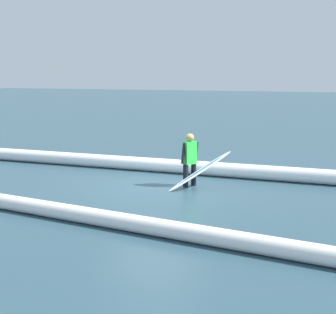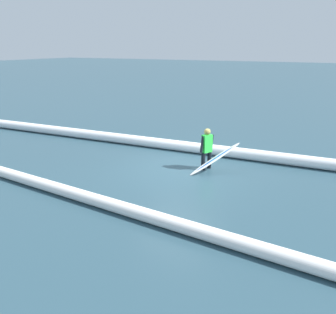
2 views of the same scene
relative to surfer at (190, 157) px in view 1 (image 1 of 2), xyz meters
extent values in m
plane|color=#2B4855|center=(0.82, 0.51, -0.80)|extent=(171.31, 171.31, 0.00)
cylinder|color=black|center=(-0.07, -0.12, -0.49)|extent=(0.14, 0.14, 0.62)
cylinder|color=black|center=(0.07, 0.12, -0.49)|extent=(0.14, 0.14, 0.62)
cube|color=#2DD83F|center=(0.00, 0.00, 0.12)|extent=(0.34, 0.39, 0.61)
sphere|color=#9F924B|center=(0.00, 0.00, 0.53)|extent=(0.22, 0.22, 0.22)
cylinder|color=black|center=(-0.10, -0.19, 0.12)|extent=(0.09, 0.20, 0.56)
cylinder|color=black|center=(0.10, 0.19, 0.12)|extent=(0.09, 0.22, 0.56)
ellipsoid|color=white|center=(-0.38, 0.20, -0.31)|extent=(1.47, 1.45, 1.00)
ellipsoid|color=blue|center=(-0.38, 0.20, -0.31)|extent=(1.09, 1.07, 0.81)
cylinder|color=white|center=(0.51, -1.55, -0.59)|extent=(22.78, 2.00, 0.42)
cylinder|color=white|center=(2.25, 3.96, -0.63)|extent=(17.29, 1.28, 0.34)
camera|label=1|loc=(-5.07, 12.00, 2.15)|focal=52.51mm
camera|label=2|loc=(-3.84, 10.17, 3.27)|focal=35.39mm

